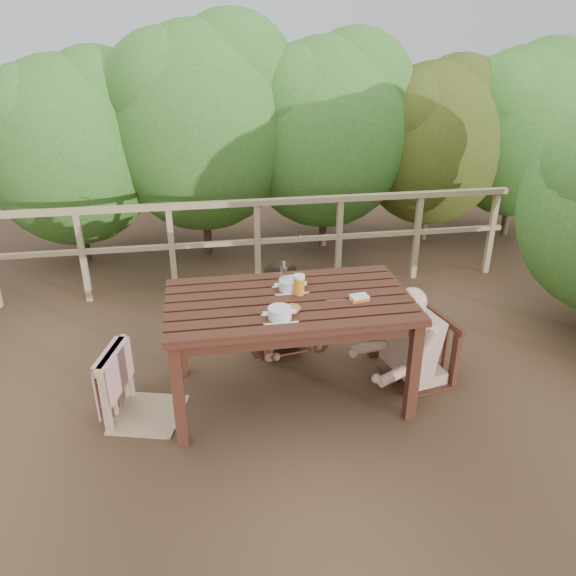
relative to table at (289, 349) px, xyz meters
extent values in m
plane|color=brown|center=(0.00, 0.00, -0.41)|extent=(60.00, 60.00, 0.00)
cube|color=#391B11|center=(0.00, 0.00, 0.00)|extent=(1.78, 1.00, 0.82)
cube|color=tan|center=(-1.08, -0.09, 0.10)|extent=(0.62, 0.62, 1.02)
cube|color=#391B11|center=(0.01, 0.80, 0.10)|extent=(0.59, 0.59, 1.03)
cube|color=#391B11|center=(1.08, 0.05, 0.08)|extent=(0.58, 0.58, 0.98)
cube|color=tan|center=(0.00, 2.00, 0.09)|extent=(5.60, 0.10, 1.01)
cylinder|color=white|center=(-0.11, -0.28, 0.46)|extent=(0.27, 0.27, 0.09)
cylinder|color=silver|center=(0.04, 0.15, 0.46)|extent=(0.29, 0.29, 0.10)
ellipsoid|color=#A76F27|center=(-0.01, -0.20, 0.45)|extent=(0.12, 0.09, 0.07)
cylinder|color=#EDAC13|center=(0.08, 0.06, 0.50)|extent=(0.09, 0.09, 0.17)
cylinder|color=silver|center=(-0.01, 0.18, 0.53)|extent=(0.06, 0.06, 0.23)
cube|color=white|center=(0.49, -0.12, 0.44)|extent=(0.14, 0.11, 0.05)
camera|label=1|loc=(-0.62, -3.57, 2.21)|focal=34.75mm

